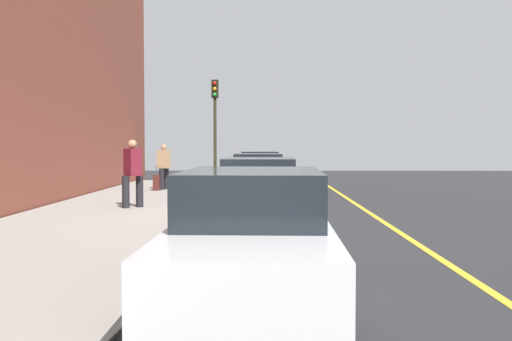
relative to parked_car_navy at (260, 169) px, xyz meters
name	(u,v)px	position (x,y,z in m)	size (l,w,h in m)	color
ground_plane	(248,222)	(12.49, -0.17, -0.76)	(56.00, 56.00, 0.00)	#28282B
sidewalk	(109,218)	(12.49, -3.47, -0.68)	(28.00, 4.60, 0.15)	gray
lane_stripe_centre	(383,222)	(12.49, 3.03, -0.75)	(28.00, 0.14, 0.01)	gold
parked_car_navy	(260,169)	(0.00, 0.00, 0.00)	(4.25, 2.00, 1.51)	black
parked_car_charcoal	(257,176)	(6.20, -0.02, 0.00)	(4.61, 2.01, 1.51)	black
parked_car_silver	(259,191)	(12.99, 0.11, 0.00)	(4.57, 1.97, 1.51)	black
parked_car_white	(252,235)	(19.53, 0.09, 0.00)	(4.82, 1.98, 1.51)	black
pedestrian_tan_coat	(164,165)	(4.30, -3.53, 0.29)	(0.54, 0.52, 1.69)	black
pedestrian_burgundy_coat	(133,171)	(10.74, -3.28, 0.35)	(0.57, 0.54, 1.80)	black
traffic_light_pole	(215,115)	(3.16, -1.71, 2.24)	(0.35, 0.26, 4.20)	#2D2D19
rolling_suitcase	(157,183)	(4.80, -3.72, -0.32)	(0.34, 0.22, 0.92)	#471E19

